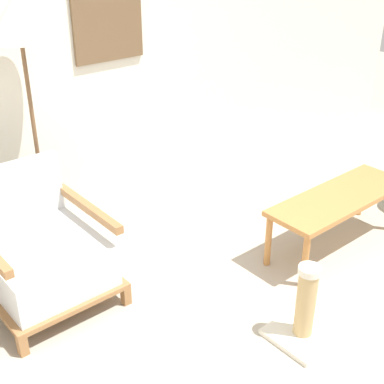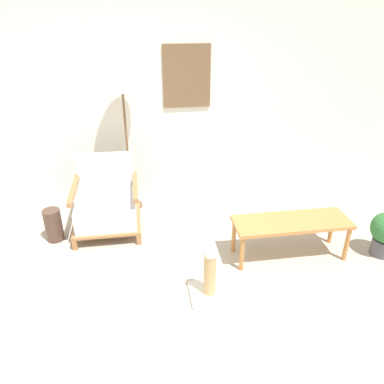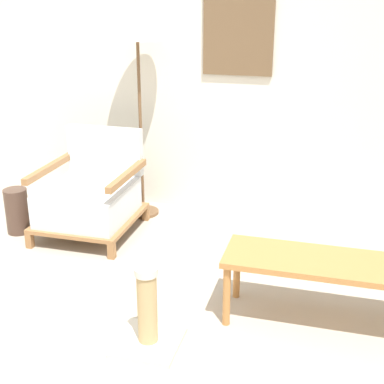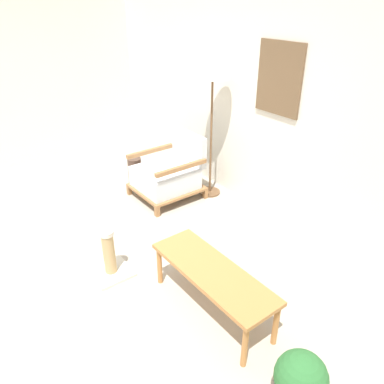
{
  "view_description": "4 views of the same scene",
  "coord_description": "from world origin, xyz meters",
  "px_view_note": "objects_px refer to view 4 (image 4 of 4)",
  "views": [
    {
      "loc": [
        -1.68,
        -1.07,
        2.12
      ],
      "look_at": [
        0.28,
        1.26,
        0.55
      ],
      "focal_mm": 50.0,
      "sensor_mm": 36.0,
      "label": 1
    },
    {
      "loc": [
        -0.24,
        -2.2,
        2.33
      ],
      "look_at": [
        0.28,
        1.26,
        0.55
      ],
      "focal_mm": 35.0,
      "sensor_mm": 36.0,
      "label": 2
    },
    {
      "loc": [
        1.17,
        -2.0,
        1.82
      ],
      "look_at": [
        0.28,
        1.26,
        0.55
      ],
      "focal_mm": 50.0,
      "sensor_mm": 36.0,
      "label": 3
    },
    {
      "loc": [
        2.91,
        -0.74,
        2.33
      ],
      "look_at": [
        0.28,
        1.26,
        0.55
      ],
      "focal_mm": 35.0,
      "sensor_mm": 36.0,
      "label": 4
    }
  ],
  "objects_px": {
    "coffee_table": "(213,275)",
    "potted_plant": "(300,382)",
    "armchair": "(168,174)",
    "vase": "(135,171)",
    "floor_lamp": "(213,72)",
    "scratching_post": "(110,260)"
  },
  "relations": [
    {
      "from": "vase",
      "to": "floor_lamp",
      "type": "bearing_deg",
      "value": 37.02
    },
    {
      "from": "potted_plant",
      "to": "coffee_table",
      "type": "bearing_deg",
      "value": 172.65
    },
    {
      "from": "scratching_post",
      "to": "coffee_table",
      "type": "bearing_deg",
      "value": 26.78
    },
    {
      "from": "armchair",
      "to": "vase",
      "type": "distance_m",
      "value": 0.61
    },
    {
      "from": "floor_lamp",
      "to": "coffee_table",
      "type": "distance_m",
      "value": 2.34
    },
    {
      "from": "floor_lamp",
      "to": "potted_plant",
      "type": "height_order",
      "value": "floor_lamp"
    },
    {
      "from": "coffee_table",
      "to": "vase",
      "type": "xyz_separation_m",
      "value": [
        -2.41,
        0.66,
        -0.18
      ]
    },
    {
      "from": "armchair",
      "to": "scratching_post",
      "type": "relative_size",
      "value": 1.66
    },
    {
      "from": "armchair",
      "to": "vase",
      "type": "relative_size",
      "value": 2.16
    },
    {
      "from": "armchair",
      "to": "vase",
      "type": "bearing_deg",
      "value": -163.78
    },
    {
      "from": "coffee_table",
      "to": "vase",
      "type": "height_order",
      "value": "coffee_table"
    },
    {
      "from": "armchair",
      "to": "potted_plant",
      "type": "bearing_deg",
      "value": -18.64
    },
    {
      "from": "vase",
      "to": "scratching_post",
      "type": "height_order",
      "value": "scratching_post"
    },
    {
      "from": "scratching_post",
      "to": "floor_lamp",
      "type": "bearing_deg",
      "value": 111.05
    },
    {
      "from": "armchair",
      "to": "potted_plant",
      "type": "relative_size",
      "value": 1.66
    },
    {
      "from": "floor_lamp",
      "to": "coffee_table",
      "type": "bearing_deg",
      "value": -39.14
    },
    {
      "from": "floor_lamp",
      "to": "scratching_post",
      "type": "distance_m",
      "value": 2.31
    },
    {
      "from": "floor_lamp",
      "to": "coffee_table",
      "type": "relative_size",
      "value": 1.51
    },
    {
      "from": "vase",
      "to": "potted_plant",
      "type": "distance_m",
      "value": 3.47
    },
    {
      "from": "vase",
      "to": "scratching_post",
      "type": "bearing_deg",
      "value": -36.52
    },
    {
      "from": "coffee_table",
      "to": "potted_plant",
      "type": "distance_m",
      "value": 0.98
    },
    {
      "from": "armchair",
      "to": "coffee_table",
      "type": "xyz_separation_m",
      "value": [
        1.84,
        -0.82,
        0.06
      ]
    }
  ]
}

